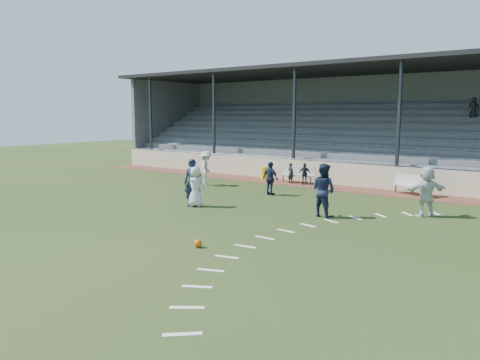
# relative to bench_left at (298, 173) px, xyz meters

# --- Properties ---
(ground) EXTENTS (90.00, 90.00, 0.00)m
(ground) POSITION_rel_bench_left_xyz_m (2.21, -10.82, -0.58)
(ground) COLOR #2A3A18
(ground) RESTS_ON ground
(cinder_track) EXTENTS (34.00, 2.00, 0.02)m
(cinder_track) POSITION_rel_bench_left_xyz_m (2.21, -0.32, -0.57)
(cinder_track) COLOR brown
(cinder_track) RESTS_ON ground
(retaining_wall) EXTENTS (34.00, 0.18, 1.20)m
(retaining_wall) POSITION_rel_bench_left_xyz_m (2.21, 0.73, 0.02)
(retaining_wall) COLOR beige
(retaining_wall) RESTS_ON ground
(bench_left) EXTENTS (2.02, 0.57, 0.95)m
(bench_left) POSITION_rel_bench_left_xyz_m (0.00, 0.00, 0.00)
(bench_left) COLOR beige
(bench_left) RESTS_ON cinder_track
(bench_right) EXTENTS (2.02, 1.08, 0.95)m
(bench_right) POSITION_rel_bench_left_xyz_m (6.31, -0.19, 0.00)
(bench_right) COLOR beige
(bench_right) RESTS_ON cinder_track
(trash_bin) EXTENTS (0.45, 0.45, 0.72)m
(trash_bin) POSITION_rel_bench_left_xyz_m (-2.33, 0.12, -0.20)
(trash_bin) COLOR yellow
(trash_bin) RESTS_ON cinder_track
(football) EXTENTS (0.24, 0.24, 0.24)m
(football) POSITION_rel_bench_left_xyz_m (4.10, -12.86, -0.46)
(football) COLOR #CA570B
(football) RESTS_ON ground
(player_white_lead) EXTENTS (0.97, 0.82, 1.69)m
(player_white_lead) POSITION_rel_bench_left_xyz_m (-0.03, -8.41, 0.26)
(player_white_lead) COLOR silver
(player_white_lead) RESTS_ON ground
(player_navy_lead) EXTENTS (0.87, 0.82, 1.99)m
(player_navy_lead) POSITION_rel_bench_left_xyz_m (-0.18, -8.43, 0.41)
(player_navy_lead) COLOR #151E3B
(player_navy_lead) RESTS_ON ground
(player_navy_mid) EXTENTS (1.09, 0.91, 2.01)m
(player_navy_mid) POSITION_rel_bench_left_xyz_m (5.07, -6.93, 0.42)
(player_navy_mid) COLOR #151E3B
(player_navy_mid) RESTS_ON ground
(player_white_wing) EXTENTS (1.22, 1.38, 1.85)m
(player_white_wing) POSITION_rel_bench_left_xyz_m (-3.54, -3.71, 0.34)
(player_white_wing) COLOR silver
(player_white_wing) RESTS_ON ground
(player_navy_wing) EXTENTS (0.99, 0.55, 1.60)m
(player_navy_wing) POSITION_rel_bench_left_xyz_m (0.93, -4.20, 0.21)
(player_navy_wing) COLOR #151E3B
(player_navy_wing) RESTS_ON ground
(player_white_back) EXTENTS (1.59, 1.71, 1.91)m
(player_white_back) POSITION_rel_bench_left_xyz_m (8.16, -4.59, 0.37)
(player_white_back) COLOR silver
(player_white_back) RESTS_ON ground
(sub_left_near) EXTENTS (0.47, 0.37, 1.13)m
(sub_left_near) POSITION_rel_bench_left_xyz_m (-0.24, -0.37, -0.00)
(sub_left_near) COLOR black
(sub_left_near) RESTS_ON cinder_track
(sub_left_far) EXTENTS (0.74, 0.55, 1.17)m
(sub_left_far) POSITION_rel_bench_left_xyz_m (0.65, -0.39, 0.02)
(sub_left_far) COLOR black
(sub_left_far) RESTS_ON cinder_track
(sub_right) EXTENTS (0.73, 0.55, 0.99)m
(sub_right) POSITION_rel_bench_left_xyz_m (7.00, -0.07, -0.07)
(sub_right) COLOR black
(sub_right) RESTS_ON cinder_track
(grandstand) EXTENTS (34.60, 9.00, 6.61)m
(grandstand) POSITION_rel_bench_left_xyz_m (2.22, 5.44, 1.62)
(grandstand) COLOR slate
(grandstand) RESTS_ON ground
(penalty_arc) EXTENTS (3.89, 14.63, 0.01)m
(penalty_arc) POSITION_rel_bench_left_xyz_m (6.33, -10.82, -0.58)
(penalty_arc) COLOR white
(penalty_arc) RESTS_ON ground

